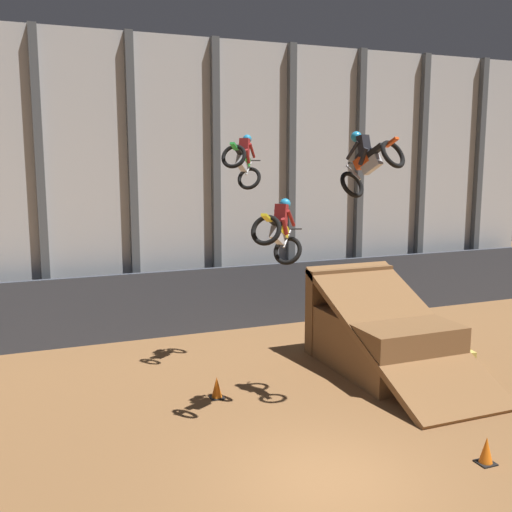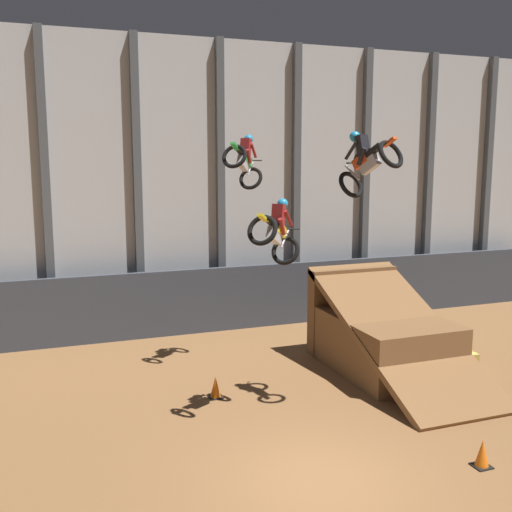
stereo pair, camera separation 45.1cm
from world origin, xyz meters
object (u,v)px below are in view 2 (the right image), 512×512
at_px(dirt_ramp, 380,336).
at_px(rider_bike_left_air, 276,231).
at_px(rider_bike_right_air, 367,161).
at_px(hay_bale_trackside, 460,361).
at_px(traffic_cone_near_ramp, 482,454).
at_px(traffic_cone_arena_edge, 215,387).
at_px(rider_bike_center_air, 244,160).

bearing_deg(dirt_ramp, rider_bike_left_air, -153.07).
height_order(rider_bike_right_air, hay_bale_trackside, rider_bike_right_air).
bearing_deg(rider_bike_right_air, rider_bike_left_air, 155.13).
bearing_deg(traffic_cone_near_ramp, traffic_cone_arena_edge, 127.48).
xyz_separation_m(dirt_ramp, rider_bike_right_air, (-2.08, -2.43, 5.19)).
distance_m(rider_bike_left_air, rider_bike_center_air, 4.09).
xyz_separation_m(rider_bike_right_air, hay_bale_trackside, (4.15, 1.33, -5.89)).
relative_size(rider_bike_left_air, rider_bike_center_air, 0.99).
height_order(rider_bike_left_air, traffic_cone_arena_edge, rider_bike_left_air).
height_order(traffic_cone_arena_edge, hay_bale_trackside, traffic_cone_arena_edge).
bearing_deg(rider_bike_right_air, traffic_cone_near_ramp, -94.98).
distance_m(rider_bike_left_air, hay_bale_trackside, 7.75).
distance_m(rider_bike_center_air, traffic_cone_arena_edge, 6.46).
xyz_separation_m(rider_bike_right_air, traffic_cone_arena_edge, (-3.26, 1.87, -5.89)).
relative_size(rider_bike_right_air, traffic_cone_near_ramp, 3.13).
relative_size(dirt_ramp, traffic_cone_near_ramp, 10.76).
bearing_deg(hay_bale_trackside, rider_bike_left_air, -170.32).
xyz_separation_m(traffic_cone_near_ramp, traffic_cone_arena_edge, (-4.10, 5.34, 0.00)).
relative_size(rider_bike_right_air, hay_bale_trackside, 1.86).
height_order(traffic_cone_near_ramp, traffic_cone_arena_edge, same).
bearing_deg(rider_bike_center_air, dirt_ramp, 19.12).
bearing_deg(rider_bike_left_air, rider_bike_center_air, 129.89).
bearing_deg(rider_bike_left_air, rider_bike_right_air, 41.16).
distance_m(rider_bike_left_air, traffic_cone_arena_edge, 4.69).
distance_m(rider_bike_right_air, hay_bale_trackside, 7.33).
distance_m(dirt_ramp, traffic_cone_near_ramp, 6.07).
bearing_deg(rider_bike_left_air, traffic_cone_near_ramp, -3.11).
xyz_separation_m(rider_bike_center_air, traffic_cone_arena_edge, (-1.54, -2.09, -5.91)).
height_order(dirt_ramp, traffic_cone_near_ramp, dirt_ramp).
relative_size(traffic_cone_near_ramp, traffic_cone_arena_edge, 1.00).
xyz_separation_m(dirt_ramp, rider_bike_left_air, (-4.29, -2.18, 3.58)).
xyz_separation_m(rider_bike_left_air, rider_bike_center_air, (0.50, 3.71, 1.63)).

